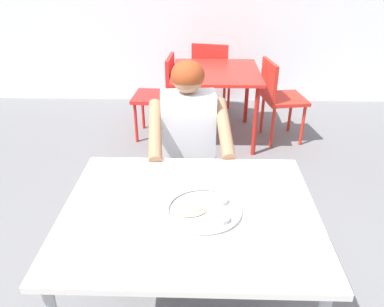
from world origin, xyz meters
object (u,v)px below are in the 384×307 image
(thali_tray, at_px, (205,210))
(chair_red_right, at_px, (278,94))
(chair_foreground, at_px, (188,157))
(chair_red_left, at_px, (160,91))
(table_foreground, at_px, (190,221))
(table_background_red, at_px, (216,78))
(diner_foreground, at_px, (189,142))
(chair_red_far, at_px, (211,74))

(thali_tray, bearing_deg, chair_red_right, 72.06)
(chair_foreground, bearing_deg, chair_red_left, 103.68)
(table_foreground, bearing_deg, thali_tray, -17.04)
(table_foreground, height_order, chair_red_right, chair_red_right)
(chair_foreground, bearing_deg, table_background_red, 80.48)
(thali_tray, xyz_separation_m, chair_red_right, (0.75, 2.32, -0.26))
(table_background_red, bearing_deg, chair_red_right, -3.73)
(chair_foreground, bearing_deg, chair_red_right, 57.04)
(diner_foreground, xyz_separation_m, chair_red_right, (0.85, 1.55, -0.22))
(chair_foreground, height_order, chair_red_far, chair_red_far)
(table_background_red, height_order, chair_red_far, chair_red_far)
(table_foreground, height_order, thali_tray, thali_tray)
(table_background_red, distance_m, chair_red_left, 0.58)
(diner_foreground, relative_size, table_background_red, 1.30)
(thali_tray, distance_m, table_background_red, 2.36)
(table_foreground, distance_m, thali_tray, 0.11)
(diner_foreground, bearing_deg, chair_foreground, 94.38)
(table_background_red, bearing_deg, chair_red_left, 179.55)
(chair_red_left, xyz_separation_m, chair_red_far, (0.54, 0.64, -0.00))
(table_foreground, height_order, chair_foreground, chair_foreground)
(chair_red_left, bearing_deg, chair_foreground, -76.32)
(table_foreground, relative_size, chair_red_left, 1.32)
(chair_red_far, bearing_deg, chair_red_right, -45.76)
(thali_tray, height_order, chair_red_left, chair_red_left)
(diner_foreground, distance_m, table_background_red, 1.61)
(diner_foreground, bearing_deg, chair_red_far, 85.32)
(chair_foreground, height_order, diner_foreground, diner_foreground)
(thali_tray, distance_m, chair_red_right, 2.45)
(chair_red_right, height_order, chair_red_far, chair_red_far)
(diner_foreground, distance_m, chair_red_left, 1.65)
(diner_foreground, height_order, table_background_red, diner_foreground)
(diner_foreground, bearing_deg, table_foreground, -87.75)
(chair_foreground, xyz_separation_m, table_background_red, (0.23, 1.37, 0.15))
(chair_red_left, height_order, chair_red_right, chair_red_left)
(table_background_red, xyz_separation_m, chair_red_left, (-0.57, 0.00, -0.14))
(thali_tray, xyz_separation_m, chair_red_left, (-0.45, 2.36, -0.25))
(chair_red_right, distance_m, chair_red_far, 0.95)
(table_foreground, relative_size, chair_red_far, 1.31)
(table_foreground, xyz_separation_m, thali_tray, (0.07, -0.02, 0.08))
(chair_red_far, bearing_deg, table_background_red, -87.27)
(diner_foreground, bearing_deg, chair_red_right, 61.38)
(chair_foreground, relative_size, chair_red_right, 1.02)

